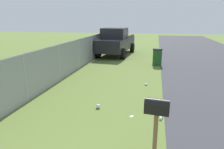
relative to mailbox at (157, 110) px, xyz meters
The scene contains 8 objects.
mailbox is the anchor object (origin of this frame).
pickup_truck 12.27m from the mailbox, 14.61° to the left, with size 5.17×2.43×2.09m.
trash_bin 8.72m from the mailbox, ahead, with size 0.57×0.57×1.03m.
fence_section 6.21m from the mailbox, 44.08° to the left, with size 15.08×0.07×1.66m.
litter_cup_near_hydrant 4.73m from the mailbox, ahead, with size 0.08×0.08×0.10m, color white.
litter_bottle_midfield_a 1.86m from the mailbox, ahead, with size 0.07×0.07×0.22m, color #B2D8BF.
litter_bag_far_scatter 2.78m from the mailbox, 42.87° to the left, with size 0.14×0.14×0.14m, color silver.
litter_wrapper_by_mailbox 1.97m from the mailbox, 23.02° to the left, with size 0.12×0.08×0.01m, color silver.
Camera 1 is at (-0.35, -0.98, 2.78)m, focal length 33.43 mm.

